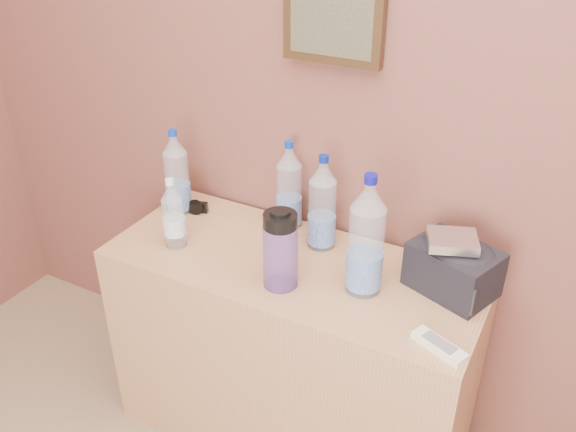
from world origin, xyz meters
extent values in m
plane|color=brown|center=(0.00, 2.00, 1.35)|extent=(4.00, 0.00, 4.00)
cube|color=#AC7C57|center=(-0.48, 1.74, 0.36)|extent=(1.16, 0.48, 0.72)
cylinder|color=silver|center=(-0.98, 1.84, 0.85)|extent=(0.08, 0.08, 0.26)
cylinder|color=#0D34AA|center=(-0.98, 1.84, 1.01)|extent=(0.03, 0.03, 0.02)
cylinder|color=white|center=(-0.60, 1.93, 0.85)|extent=(0.08, 0.08, 0.26)
cylinder|color=#093399|center=(-0.60, 1.93, 1.01)|extent=(0.03, 0.03, 0.02)
cylinder|color=white|center=(-0.45, 1.87, 0.86)|extent=(0.08, 0.08, 0.27)
cylinder|color=#071E8F|center=(-0.45, 1.87, 1.02)|extent=(0.03, 0.03, 0.02)
cylinder|color=silver|center=(-0.24, 1.72, 0.88)|extent=(0.10, 0.10, 0.32)
cylinder|color=#0E0E91|center=(-0.24, 1.72, 1.07)|extent=(0.03, 0.03, 0.02)
cylinder|color=white|center=(-0.85, 1.65, 0.82)|extent=(0.07, 0.07, 0.20)
cylinder|color=white|center=(-0.85, 1.65, 0.95)|extent=(0.03, 0.03, 0.02)
cylinder|color=#6C47AA|center=(-0.46, 1.63, 0.82)|extent=(0.10, 0.10, 0.19)
cylinder|color=black|center=(-0.46, 1.63, 0.94)|extent=(0.09, 0.09, 0.05)
cube|color=silver|center=(0.02, 1.58, 0.73)|extent=(0.15, 0.10, 0.02)
cube|color=white|center=(-0.04, 1.82, 0.89)|extent=(0.16, 0.15, 0.03)
camera|label=1|loc=(0.23, 0.39, 1.78)|focal=38.00mm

